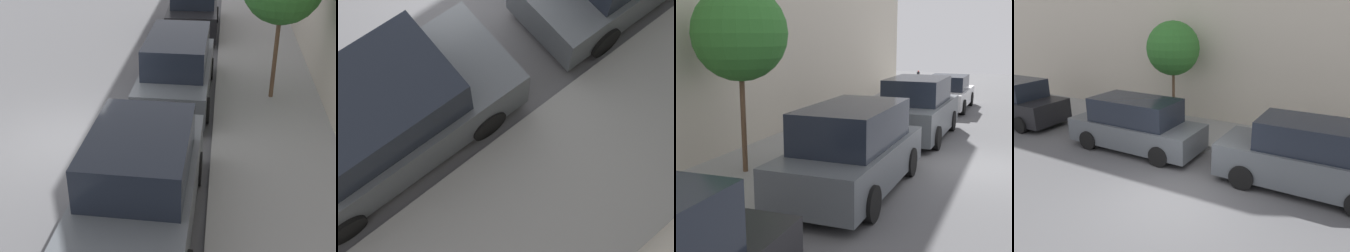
% 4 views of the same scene
% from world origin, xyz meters
% --- Properties ---
extents(ground_plane, '(60.00, 60.00, 0.00)m').
position_xyz_m(ground_plane, '(0.00, 0.00, 0.00)').
color(ground_plane, '#515154').
extents(sidewalk, '(3.04, 32.00, 0.15)m').
position_xyz_m(sidewalk, '(5.02, 0.00, 0.07)').
color(sidewalk, gray).
rests_on(sidewalk, ground_plane).
extents(parked_suv_second, '(2.08, 4.82, 1.98)m').
position_xyz_m(parked_suv_second, '(2.29, -2.92, 0.93)').
color(parked_suv_second, '#4C5156').
rests_on(parked_suv_second, ground_plane).
extents(parked_minivan_third, '(2.02, 4.92, 1.90)m').
position_xyz_m(parked_minivan_third, '(2.38, 2.92, 0.92)').
color(parked_minivan_third, '#4C5156').
rests_on(parked_minivan_third, ground_plane).
extents(parked_suv_fourth, '(2.08, 4.85, 1.98)m').
position_xyz_m(parked_suv_fourth, '(2.36, 9.67, 0.93)').
color(parked_suv_fourth, black).
rests_on(parked_suv_fourth, ground_plane).
extents(street_tree, '(2.19, 2.19, 4.35)m').
position_xyz_m(street_tree, '(5.12, 2.95, 3.40)').
color(street_tree, brown).
rests_on(street_tree, sidewalk).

